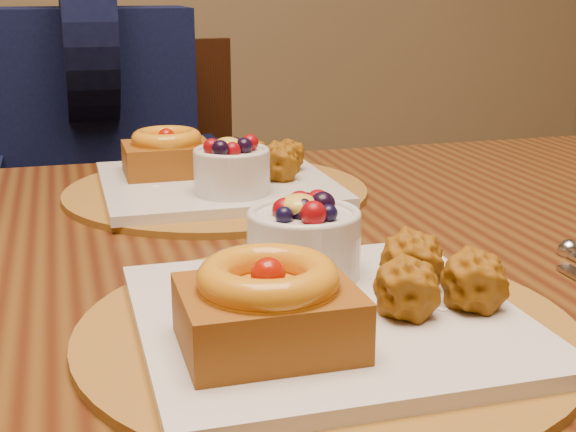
# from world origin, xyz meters

# --- Properties ---
(dining_table) EXTENTS (1.60, 0.90, 0.76)m
(dining_table) POSITION_xyz_m (0.09, 0.08, 0.68)
(dining_table) COLOR #3A180A
(dining_table) RESTS_ON ground
(place_setting_near) EXTENTS (0.38, 0.38, 0.09)m
(place_setting_near) POSITION_xyz_m (0.08, -0.14, 0.78)
(place_setting_near) COLOR brown
(place_setting_near) RESTS_ON dining_table
(place_setting_far) EXTENTS (0.38, 0.38, 0.09)m
(place_setting_far) POSITION_xyz_m (0.08, 0.29, 0.78)
(place_setting_far) COLOR brown
(place_setting_far) RESTS_ON dining_table
(chair_far) EXTENTS (0.49, 0.49, 0.90)m
(chair_far) POSITION_xyz_m (0.07, 0.92, 0.50)
(chair_far) COLOR black
(chair_far) RESTS_ON ground
(diner) EXTENTS (0.46, 0.46, 0.75)m
(diner) POSITION_xyz_m (-0.04, 0.88, 0.80)
(diner) COLOR black
(diner) RESTS_ON ground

